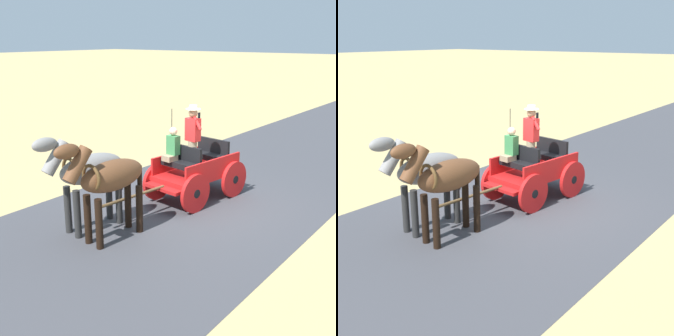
% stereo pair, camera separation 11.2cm
% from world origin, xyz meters
% --- Properties ---
extents(ground_plane, '(200.00, 200.00, 0.00)m').
position_xyz_m(ground_plane, '(0.00, 0.00, 0.00)').
color(ground_plane, tan).
extents(road_surface, '(6.20, 160.00, 0.01)m').
position_xyz_m(road_surface, '(0.00, 0.00, 0.00)').
color(road_surface, '#424247').
rests_on(road_surface, ground).
extents(horse_drawn_carriage, '(1.69, 4.51, 2.50)m').
position_xyz_m(horse_drawn_carriage, '(0.18, -0.15, 0.82)').
color(horse_drawn_carriage, red).
rests_on(horse_drawn_carriage, ground).
extents(horse_near_side, '(0.71, 2.14, 2.21)m').
position_xyz_m(horse_near_side, '(0.20, 2.90, 1.32)').
color(horse_near_side, brown).
rests_on(horse_near_side, ground).
extents(horse_off_side, '(0.78, 2.15, 2.21)m').
position_xyz_m(horse_off_side, '(0.90, 2.81, 1.32)').
color(horse_off_side, gray).
rests_on(horse_off_side, ground).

